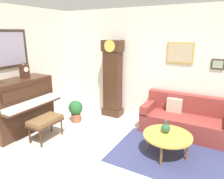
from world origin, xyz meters
TOP-DOWN VIEW (x-y plane):
  - ground_plane at (0.00, 0.00)m, footprint 6.40×6.00m
  - wall_back at (0.01, 2.40)m, footprint 5.30×0.13m
  - area_rug at (1.02, 0.86)m, footprint 2.10×1.50m
  - piano at (-2.23, 0.26)m, footprint 0.87×1.44m
  - piano_bench at (-1.46, 0.23)m, footprint 0.42×0.70m
  - grandfather_clock at (-0.87, 2.09)m, footprint 0.52×0.34m
  - couch at (1.08, 1.96)m, footprint 1.90×0.80m
  - coffee_table at (0.94, 0.88)m, footprint 0.88×0.88m
  - mantel_clock at (-2.23, 0.45)m, footprint 0.13×0.18m
  - green_jug at (0.88, 0.94)m, footprint 0.17×0.17m
  - potted_plant at (-1.47, 1.24)m, footprint 0.36×0.36m

SIDE VIEW (x-z plane):
  - ground_plane at x=0.00m, z-range -0.10..0.00m
  - area_rug at x=1.02m, z-range 0.00..0.01m
  - couch at x=1.08m, z-range -0.11..0.73m
  - potted_plant at x=-1.47m, z-range 0.04..0.60m
  - coffee_table at x=0.94m, z-range 0.18..0.59m
  - piano_bench at x=-1.46m, z-range 0.17..0.65m
  - green_jug at x=0.88m, z-range 0.38..0.62m
  - piano at x=-2.23m, z-range 0.01..1.22m
  - grandfather_clock at x=-0.87m, z-range -0.05..1.98m
  - mantel_clock at x=-2.23m, z-range 1.19..1.57m
  - wall_back at x=0.01m, z-range 0.00..2.80m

